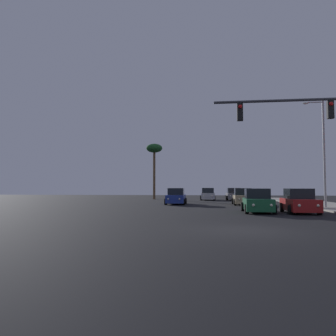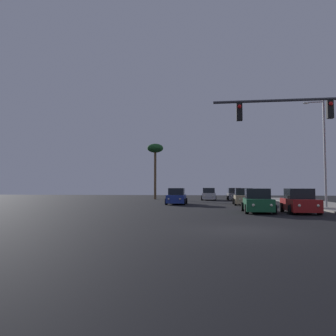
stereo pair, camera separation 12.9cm
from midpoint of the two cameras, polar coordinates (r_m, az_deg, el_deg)
The scene contains 9 objects.
ground_plane at distance 14.07m, azimuth 13.48°, elevation -10.49°, with size 120.00×120.00×0.00m, color black.
car_blue at distance 34.21m, azimuth 1.62°, elevation -5.06°, with size 2.04×4.33×1.68m.
car_green at distance 23.93m, azimuth 15.48°, elevation -5.66°, with size 2.04×4.34×1.68m.
car_grey at distance 46.37m, azimuth 11.57°, elevation -4.56°, with size 2.04×4.33×1.68m.
car_silver at distance 45.96m, azimuth 7.19°, elevation -4.61°, with size 2.04×4.32×1.68m.
car_tan at distance 34.01m, azimuth 13.13°, elevation -4.99°, with size 2.04×4.32×1.68m.
car_red at distance 24.29m, azimuth 22.05°, elevation -5.50°, with size 2.04×4.32×1.68m.
street_lamp at distance 30.37m, azimuth 25.50°, elevation 3.29°, with size 1.74×0.24×9.00m.
palm_tree_far at distance 48.87m, azimuth -2.17°, elevation 2.96°, with size 2.40×2.40×8.26m.
Camera 2 is at (-1.36, -13.88, 1.76)m, focal length 35.00 mm.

